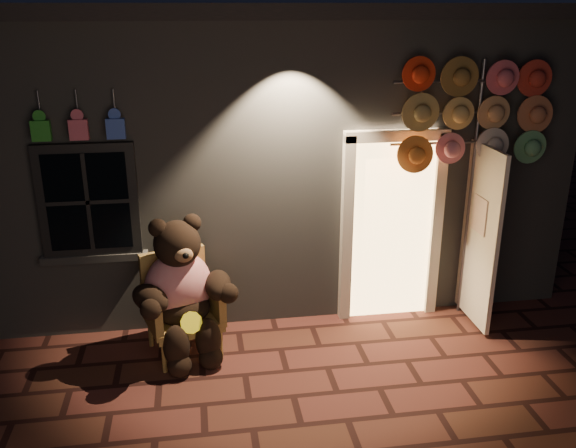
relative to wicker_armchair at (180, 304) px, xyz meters
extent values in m
plane|color=#51241F|center=(1.03, -1.02, -0.52)|extent=(60.00, 60.00, 0.00)
cube|color=slate|center=(1.03, 2.98, 1.13)|extent=(7.00, 5.00, 3.30)
cube|color=black|center=(1.03, 2.98, 2.86)|extent=(7.30, 5.30, 0.16)
cube|color=black|center=(-0.87, 0.44, 1.03)|extent=(1.00, 0.10, 1.20)
cube|color=black|center=(-0.87, 0.41, 1.03)|extent=(0.82, 0.06, 1.02)
cube|color=slate|center=(-0.87, 0.44, 0.40)|extent=(1.10, 0.14, 0.08)
cube|color=#FFC672|center=(2.38, 0.46, 0.53)|extent=(0.92, 0.10, 2.10)
cube|color=beige|center=(1.86, 0.42, 0.53)|extent=(0.12, 0.12, 2.20)
cube|color=beige|center=(2.90, 0.42, 0.53)|extent=(0.12, 0.12, 2.20)
cube|color=beige|center=(2.38, 0.42, 1.61)|extent=(1.16, 0.12, 0.12)
cube|color=beige|center=(3.28, 0.08, 0.53)|extent=(0.05, 0.80, 2.00)
cube|color=#258023|center=(-1.22, 0.36, 1.78)|extent=(0.18, 0.07, 0.20)
cylinder|color=#59595E|center=(-1.22, 0.42, 2.03)|extent=(0.02, 0.02, 0.25)
cube|color=#C25062|center=(-0.87, 0.36, 1.78)|extent=(0.18, 0.07, 0.20)
cylinder|color=#59595E|center=(-0.87, 0.42, 2.03)|extent=(0.02, 0.02, 0.25)
cube|color=#2F4CA7|center=(-0.52, 0.36, 1.78)|extent=(0.18, 0.07, 0.20)
cylinder|color=#59595E|center=(-0.52, 0.42, 2.03)|extent=(0.02, 0.02, 0.25)
cube|color=#B18A44|center=(0.03, -0.08, -0.16)|extent=(0.84, 0.81, 0.10)
cube|color=#B18A44|center=(-0.06, 0.20, 0.18)|extent=(0.68, 0.28, 0.69)
cube|color=#B18A44|center=(-0.28, -0.20, 0.04)|extent=(0.25, 0.58, 0.39)
cube|color=#B18A44|center=(0.34, 0.00, 0.04)|extent=(0.25, 0.58, 0.39)
cylinder|color=#B18A44|center=(-0.17, -0.43, -0.37)|extent=(0.05, 0.05, 0.31)
cylinder|color=#B18A44|center=(0.39, -0.26, -0.37)|extent=(0.05, 0.05, 0.31)
cylinder|color=#B18A44|center=(-0.34, 0.09, -0.37)|extent=(0.05, 0.05, 0.31)
cylinder|color=#B18A44|center=(0.22, 0.27, -0.37)|extent=(0.05, 0.05, 0.31)
ellipsoid|color=red|center=(0.00, -0.03, 0.22)|extent=(0.82, 0.73, 0.73)
ellipsoid|color=black|center=(0.02, -0.11, 0.01)|extent=(0.69, 0.63, 0.34)
sphere|color=black|center=(0.01, -0.08, 0.70)|extent=(0.59, 0.59, 0.47)
sphere|color=black|center=(-0.16, -0.10, 0.89)|extent=(0.18, 0.18, 0.18)
sphere|color=black|center=(0.17, 0.00, 0.89)|extent=(0.18, 0.18, 0.18)
ellipsoid|color=olive|center=(0.07, -0.29, 0.66)|extent=(0.21, 0.18, 0.15)
ellipsoid|color=black|center=(-0.27, -0.35, 0.25)|extent=(0.50, 0.54, 0.26)
ellipsoid|color=black|center=(0.39, -0.14, 0.25)|extent=(0.29, 0.49, 0.26)
ellipsoid|color=black|center=(-0.05, -0.45, -0.23)|extent=(0.26, 0.26, 0.45)
ellipsoid|color=black|center=(0.27, -0.35, -0.23)|extent=(0.26, 0.26, 0.45)
sphere|color=black|center=(-0.03, -0.51, -0.42)|extent=(0.24, 0.24, 0.24)
sphere|color=black|center=(0.28, -0.41, -0.42)|extent=(0.24, 0.24, 0.24)
cylinder|color=yellow|center=(0.11, -0.40, -0.01)|extent=(0.24, 0.15, 0.22)
cylinder|color=#59595E|center=(3.25, 0.36, 0.93)|extent=(0.04, 0.04, 2.91)
cylinder|color=#59595E|center=(2.92, 0.34, 2.17)|extent=(1.29, 0.03, 0.03)
cylinder|color=#59595E|center=(2.92, 0.34, 1.85)|extent=(1.29, 0.03, 0.03)
cylinder|color=#59595E|center=(2.92, 0.34, 1.53)|extent=(1.29, 0.03, 0.03)
cylinder|color=red|center=(2.53, 0.28, 2.23)|extent=(0.37, 0.11, 0.37)
cylinder|color=brown|center=(2.96, 0.25, 2.23)|extent=(0.37, 0.11, 0.37)
cylinder|color=#D25763|center=(3.39, 0.22, 2.23)|extent=(0.37, 0.11, 0.37)
cylinder|color=red|center=(3.82, 0.28, 2.23)|extent=(0.37, 0.11, 0.37)
cylinder|color=#9C8448|center=(2.53, 0.25, 1.85)|extent=(0.37, 0.11, 0.37)
cylinder|color=tan|center=(2.96, 0.22, 1.85)|extent=(0.37, 0.11, 0.37)
cylinder|color=tan|center=(3.39, 0.28, 1.85)|extent=(0.37, 0.11, 0.37)
cylinder|color=#BF6D46|center=(3.82, 0.25, 1.85)|extent=(0.37, 0.11, 0.37)
cylinder|color=orange|center=(2.53, 0.22, 1.47)|extent=(0.37, 0.11, 0.37)
cylinder|color=#DE7886|center=(2.96, 0.28, 1.47)|extent=(0.37, 0.11, 0.37)
cylinder|color=beige|center=(3.39, 0.25, 1.47)|extent=(0.37, 0.11, 0.37)
cylinder|color=#60A66C|center=(3.82, 0.22, 1.47)|extent=(0.37, 0.11, 0.37)
camera|label=1|loc=(0.25, -5.76, 2.93)|focal=38.00mm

